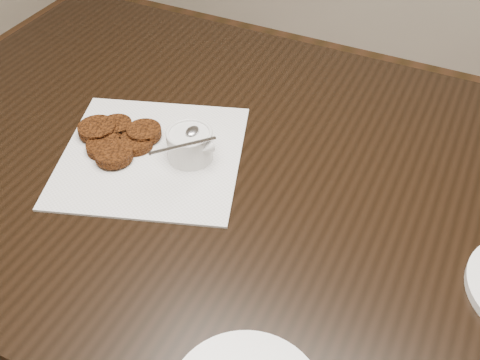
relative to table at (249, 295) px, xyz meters
The scene contains 4 objects.
table is the anchor object (origin of this frame).
napkin 0.42m from the table, 167.27° to the right, with size 0.33×0.33×0.00m, color silver.
sauce_ramekin 0.45m from the table, behind, with size 0.11×0.11×0.12m, color silver, non-canonical shape.
patty_cluster 0.47m from the table, behind, with size 0.23×0.23×0.02m, color #5E2A0C, non-canonical shape.
Camera 1 is at (0.26, -0.52, 1.44)m, focal length 42.66 mm.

